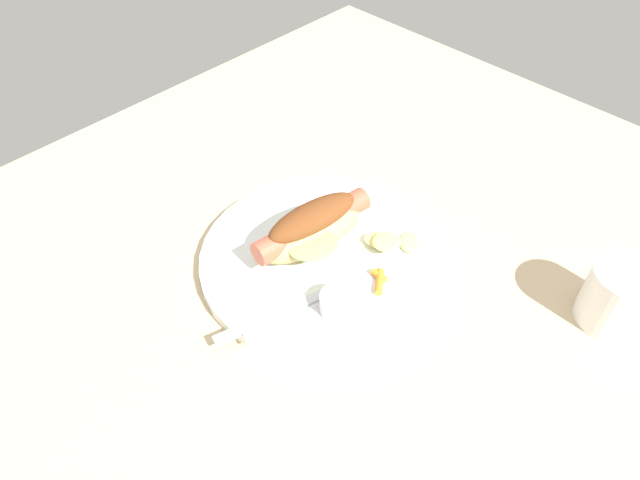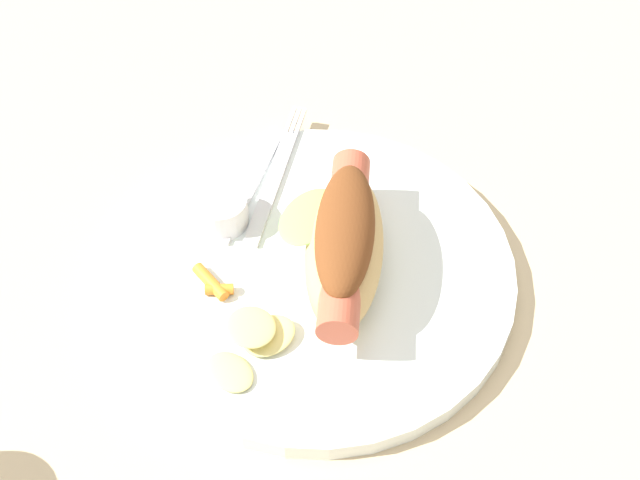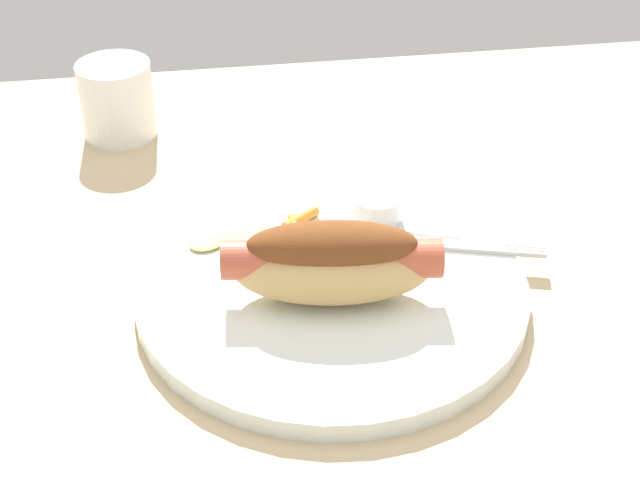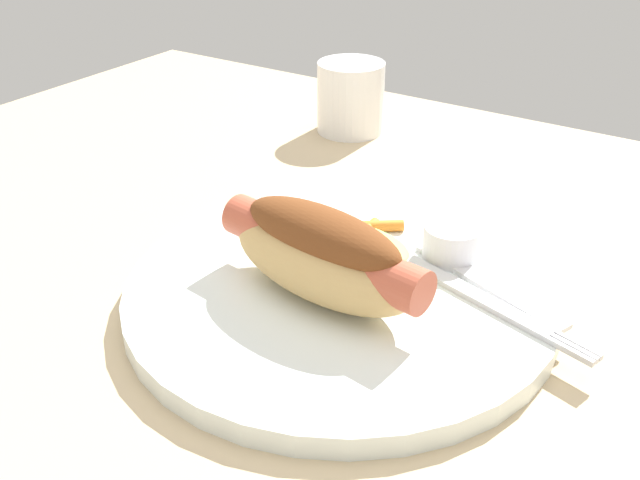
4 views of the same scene
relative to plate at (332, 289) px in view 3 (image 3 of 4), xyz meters
The scene contains 9 objects.
ground_plane 4.62cm from the plate, 153.51° to the left, with size 120.00×90.00×1.80cm, color tan.
plate is the anchor object (origin of this frame).
hot_dog 4.66cm from the plate, 83.37° to the left, with size 16.24×10.01×6.36cm.
sauce_ramekin 9.08cm from the plate, 124.20° to the right, with size 4.16×4.16×2.61cm, color white.
fork 9.99cm from the plate, 162.06° to the right, with size 15.49×5.54×0.40cm.
knife 10.19cm from the plate, 149.54° to the right, with size 13.05×1.40×0.36cm, color silver.
chips_pile 8.79cm from the plate, 35.84° to the right, with size 7.64×7.54×1.83cm.
carrot_garnish 8.08cm from the plate, 79.17° to the right, with size 3.38×3.12×0.90cm.
drinking_cup 33.53cm from the plate, 60.14° to the right, with size 7.19×7.19×7.58cm, color white.
Camera 3 is at (13.12, 52.70, 44.58)cm, focal length 51.58 mm.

